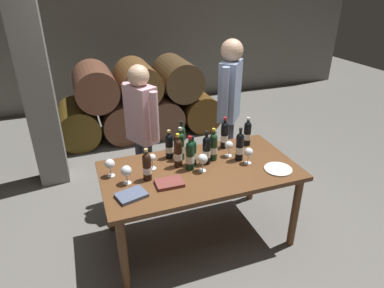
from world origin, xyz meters
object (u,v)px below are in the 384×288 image
Objects in this scene: wine_bottle_2 at (240,146)px; wine_bottle_6 at (192,152)px; wine_glass_3 at (229,146)px; dining_table at (200,178)px; wine_bottle_4 at (169,146)px; wine_bottle_9 at (182,139)px; leather_ledger at (169,183)px; wine_bottle_10 at (147,166)px; wine_bottle_5 at (213,146)px; tasting_notebook at (131,195)px; sommelier_presenting at (229,103)px; wine_bottle_0 at (190,155)px; wine_bottle_11 at (247,133)px; wine_glass_4 at (126,171)px; wine_glass_0 at (203,159)px; wine_bottle_7 at (180,146)px; wine_bottle_8 at (206,150)px; taster_seated_left at (142,126)px; wine_glass_2 at (249,153)px; wine_bottle_3 at (224,135)px; wine_glass_1 at (110,164)px; wine_glass_5 at (152,158)px; wine_bottle_1 at (178,153)px; serving_plate at (278,169)px.

wine_bottle_2 is 1.16× the size of wine_bottle_6.
dining_table is at bearing -159.02° from wine_glass_3.
wine_bottle_4 is at bearing 156.25° from wine_bottle_2.
wine_bottle_6 is 0.86× the size of wine_bottle_9.
wine_bottle_2 is 0.75m from leather_ledger.
wine_bottle_5 is at bearing 10.97° from wine_bottle_10.
tasting_notebook is 0.13× the size of sommelier_presenting.
wine_bottle_0 is 0.43m from wine_glass_3.
wine_bottle_0 is 0.39m from wine_bottle_10.
wine_glass_4 is (-1.25, -0.29, -0.01)m from wine_bottle_11.
wine_bottle_10 is 1.74× the size of wine_glass_0.
wine_bottle_7 reaches higher than wine_bottle_10.
wine_bottle_8 is 0.48m from leather_ledger.
taster_seated_left reaches higher than wine_glass_0.
wine_glass_2 is at bearing -18.76° from wine_bottle_6.
wine_bottle_10 is (-0.84, -0.31, -0.01)m from wine_bottle_3.
wine_bottle_11 is 1.85× the size of wine_glass_1.
wine_bottle_8 is at bearing -5.41° from wine_glass_1.
taster_seated_left reaches higher than dining_table.
wine_bottle_10 is at bearing 176.12° from wine_glass_0.
leather_ledger is at bearing -139.33° from wine_bottle_6.
wine_glass_3 is 0.10× the size of taster_seated_left.
wine_bottle_10 is at bearing -117.50° from wine_glass_5.
wine_bottle_0 is 0.48m from wine_bottle_2.
sommelier_presenting is at bearing 51.29° from wine_bottle_8.
taster_seated_left is (0.04, 0.57, 0.06)m from wine_glass_5.
wine_glass_0 is at bearing -152.13° from wine_bottle_11.
wine_glass_4 is (-0.97, -0.14, 0.01)m from wine_glass_3.
leather_ledger is (-0.69, -0.45, -0.12)m from wine_bottle_3.
wine_bottle_6 is at bearing 105.08° from wine_glass_0.
wine_glass_1 is 0.72× the size of tasting_notebook.
wine_glass_5 is 0.58m from taster_seated_left.
wine_glass_3 is (1.08, -0.02, -0.00)m from wine_glass_1.
tasting_notebook is at bearing -143.10° from sommelier_presenting.
wine_bottle_0 is at bearing -96.02° from wine_bottle_9.
wine_glass_5 is 0.31m from leather_ledger.
wine_bottle_3 is at bearing 19.82° from wine_bottle_1.
wine_bottle_3 is at bearing 100.63° from wine_glass_2.
wine_bottle_10 is at bearing 167.48° from serving_plate.
dining_table is 0.84m from taster_seated_left.
wine_bottle_5 reaches higher than wine_bottle_10.
tasting_notebook is (-0.82, -0.32, -0.12)m from wine_bottle_5.
wine_bottle_8 is at bearing -15.31° from wine_bottle_6.
wine_bottle_1 reaches higher than wine_bottle_4.
taster_seated_left is (-0.68, 0.59, 0.05)m from wine_glass_3.
wine_bottle_5 is 0.21m from wine_bottle_6.
wine_bottle_4 is at bearing 111.96° from wine_bottle_0.
taster_seated_left reaches higher than wine_bottle_4.
sommelier_presenting is (-0.00, 1.00, 0.28)m from serving_plate.
sommelier_presenting is at bearing 49.89° from dining_table.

